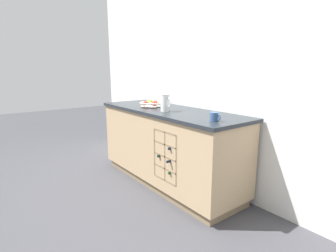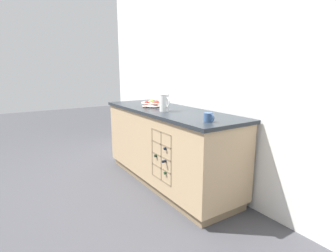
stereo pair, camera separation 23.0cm
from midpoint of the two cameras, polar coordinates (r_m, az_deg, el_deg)
ground_plane at (r=3.25m, az=-2.07°, el=-12.10°), size 14.00×14.00×0.00m
back_wall at (r=3.20m, az=3.44°, el=11.08°), size 4.40×0.06×2.55m
kitchen_island at (r=3.09m, az=-2.13°, el=-4.45°), size 2.02×0.69×0.89m
fruit_bowl at (r=3.20m, az=-5.84°, el=4.85°), size 0.27×0.27×0.09m
white_pitcher at (r=2.83m, az=-2.90°, el=5.17°), size 0.16×0.11×0.19m
ceramic_mug at (r=2.30m, az=7.30°, el=1.98°), size 0.11×0.08×0.08m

